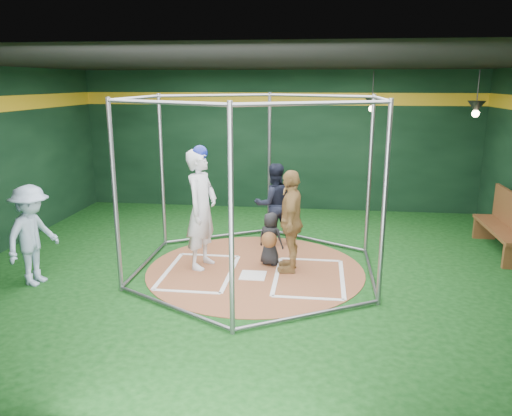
# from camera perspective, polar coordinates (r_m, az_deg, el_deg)

# --- Properties ---
(room_shell) EXTENTS (10.10, 9.10, 3.53)m
(room_shell) POSITION_cam_1_polar(r_m,az_deg,el_deg) (8.37, -0.08, 4.19)
(room_shell) COLOR black
(room_shell) RESTS_ON ground
(clay_disc) EXTENTS (3.80, 3.80, 0.01)m
(clay_disc) POSITION_cam_1_polar(r_m,az_deg,el_deg) (8.83, -0.08, -7.06)
(clay_disc) COLOR brown
(clay_disc) RESTS_ON ground
(home_plate) EXTENTS (0.43, 0.43, 0.01)m
(home_plate) POSITION_cam_1_polar(r_m,az_deg,el_deg) (8.55, -0.35, -7.70)
(home_plate) COLOR white
(home_plate) RESTS_ON clay_disc
(batter_box_left) EXTENTS (1.17, 1.77, 0.01)m
(batter_box_left) POSITION_cam_1_polar(r_m,az_deg,el_deg) (8.77, -6.52, -7.24)
(batter_box_left) COLOR white
(batter_box_left) RESTS_ON clay_disc
(batter_box_right) EXTENTS (1.17, 1.77, 0.01)m
(batter_box_right) POSITION_cam_1_polar(r_m,az_deg,el_deg) (8.53, 6.09, -7.85)
(batter_box_right) COLOR white
(batter_box_right) RESTS_ON clay_disc
(batting_cage) EXTENTS (4.05, 4.67, 3.00)m
(batting_cage) POSITION_cam_1_polar(r_m,az_deg,el_deg) (8.41, -0.09, 2.48)
(batting_cage) COLOR gray
(batting_cage) RESTS_ON ground
(pendant_lamp_near) EXTENTS (0.34, 0.34, 0.90)m
(pendant_lamp_near) POSITION_cam_1_polar(r_m,az_deg,el_deg) (11.82, 13.13, 11.59)
(pendant_lamp_near) COLOR black
(pendant_lamp_near) RESTS_ON room_shell
(pendant_lamp_far) EXTENTS (0.34, 0.34, 0.90)m
(pendant_lamp_far) POSITION_cam_1_polar(r_m,az_deg,el_deg) (10.58, 23.86, 10.49)
(pendant_lamp_far) COLOR black
(pendant_lamp_far) RESTS_ON room_shell
(batter_figure) EXTENTS (0.66, 0.86, 2.16)m
(batter_figure) POSITION_cam_1_polar(r_m,az_deg,el_deg) (8.72, -6.25, -0.01)
(batter_figure) COLOR silver
(batter_figure) RESTS_ON clay_disc
(visitor_leopard) EXTENTS (0.44, 1.04, 1.78)m
(visitor_leopard) POSITION_cam_1_polar(r_m,az_deg,el_deg) (8.55, 4.01, -1.50)
(visitor_leopard) COLOR tan
(visitor_leopard) RESTS_ON clay_disc
(catcher_figure) EXTENTS (0.55, 0.62, 0.96)m
(catcher_figure) POSITION_cam_1_polar(r_m,az_deg,el_deg) (8.89, 1.65, -3.54)
(catcher_figure) COLOR black
(catcher_figure) RESTS_ON clay_disc
(umpire) EXTENTS (0.97, 0.87, 1.65)m
(umpire) POSITION_cam_1_polar(r_m,az_deg,el_deg) (9.99, 2.06, 0.45)
(umpire) COLOR black
(umpire) RESTS_ON clay_disc
(bystander_blue) EXTENTS (0.79, 1.15, 1.64)m
(bystander_blue) POSITION_cam_1_polar(r_m,az_deg,el_deg) (8.78, -24.21, -2.87)
(bystander_blue) COLOR #9FB7D2
(bystander_blue) RESTS_ON ground
(dugout_bench) EXTENTS (0.47, 2.00, 1.17)m
(dugout_bench) POSITION_cam_1_polar(r_m,az_deg,el_deg) (10.66, 26.69, -1.53)
(dugout_bench) COLOR brown
(dugout_bench) RESTS_ON ground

